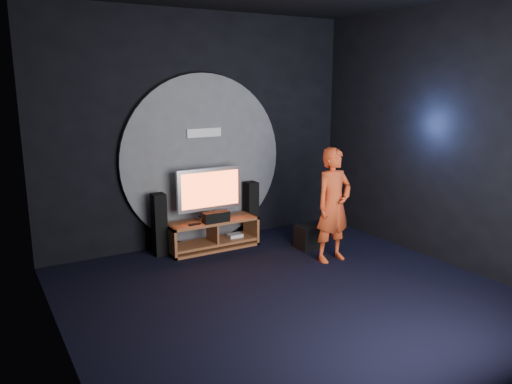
% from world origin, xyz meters
% --- Properties ---
extents(floor, '(5.00, 5.00, 0.00)m').
position_xyz_m(floor, '(0.00, 0.00, 0.00)').
color(floor, black).
rests_on(floor, ground).
extents(back_wall, '(5.00, 0.04, 3.50)m').
position_xyz_m(back_wall, '(0.00, 2.50, 1.75)').
color(back_wall, black).
rests_on(back_wall, ground).
extents(front_wall, '(5.00, 0.04, 3.50)m').
position_xyz_m(front_wall, '(0.00, -2.50, 1.75)').
color(front_wall, black).
rests_on(front_wall, ground).
extents(left_wall, '(0.04, 5.00, 3.50)m').
position_xyz_m(left_wall, '(-2.50, 0.00, 1.75)').
color(left_wall, black).
rests_on(left_wall, ground).
extents(right_wall, '(0.04, 5.00, 3.50)m').
position_xyz_m(right_wall, '(2.50, 0.00, 1.75)').
color(right_wall, black).
rests_on(right_wall, ground).
extents(wall_disc_panel, '(2.60, 0.11, 2.60)m').
position_xyz_m(wall_disc_panel, '(0.00, 2.44, 1.30)').
color(wall_disc_panel, '#515156').
rests_on(wall_disc_panel, ground).
extents(media_console, '(1.38, 0.45, 0.45)m').
position_xyz_m(media_console, '(-0.05, 2.05, 0.20)').
color(media_console, '#9F5E31').
rests_on(media_console, ground).
extents(tv, '(1.03, 0.22, 0.78)m').
position_xyz_m(tv, '(-0.05, 2.12, 0.88)').
color(tv, '#AFAFB6').
rests_on(tv, media_console).
extents(center_speaker, '(0.40, 0.15, 0.15)m').
position_xyz_m(center_speaker, '(-0.05, 1.92, 0.53)').
color(center_speaker, black).
rests_on(center_speaker, media_console).
extents(remote, '(0.18, 0.05, 0.02)m').
position_xyz_m(remote, '(-0.39, 1.93, 0.46)').
color(remote, black).
rests_on(remote, media_console).
extents(tower_speaker_left, '(0.18, 0.20, 0.91)m').
position_xyz_m(tower_speaker_left, '(-0.83, 2.18, 0.46)').
color(tower_speaker_left, black).
rests_on(tower_speaker_left, ground).
extents(tower_speaker_right, '(0.18, 0.20, 0.91)m').
position_xyz_m(tower_speaker_right, '(0.73, 2.24, 0.46)').
color(tower_speaker_right, black).
rests_on(tower_speaker_right, ground).
extents(subwoofer, '(0.32, 0.32, 0.35)m').
position_xyz_m(subwoofer, '(1.20, 1.33, 0.18)').
color(subwoofer, black).
rests_on(subwoofer, ground).
extents(player, '(0.61, 0.42, 1.60)m').
position_xyz_m(player, '(1.20, 0.75, 0.80)').
color(player, '#D1421C').
rests_on(player, ground).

